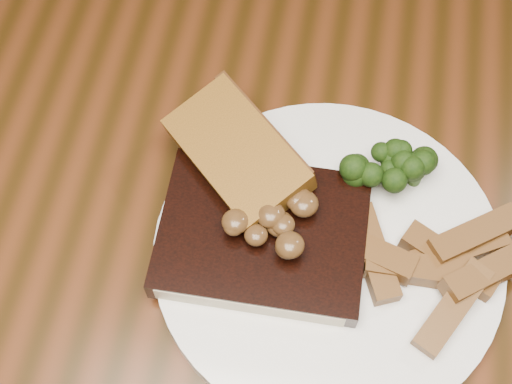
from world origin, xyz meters
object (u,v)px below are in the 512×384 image
garlic_bread (238,166)px  plate (328,254)px  potato_wedges (428,266)px  dining_table (254,259)px  steak (263,235)px

garlic_bread → plate: bearing=9.6°
garlic_bread → potato_wedges: (0.16, -0.06, -0.00)m
dining_table → plate: bearing=-21.4°
dining_table → potato_wedges: (0.14, -0.03, 0.12)m
plate → steak: 0.06m
dining_table → steak: 0.12m
plate → potato_wedges: 0.08m
garlic_bread → potato_wedges: size_ratio=1.17×
steak → potato_wedges: same height
plate → steak: steak is taller
dining_table → plate: size_ratio=5.83×
dining_table → garlic_bread: (-0.02, 0.03, 0.12)m
garlic_bread → potato_wedges: 0.17m
plate → steak: bearing=-178.7°
dining_table → garlic_bread: size_ratio=13.61×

